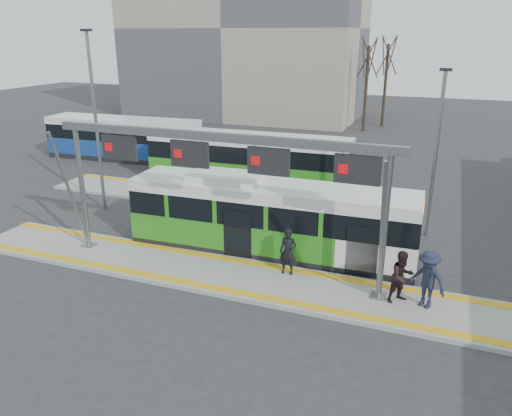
{
  "coord_description": "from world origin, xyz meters",
  "views": [
    {
      "loc": [
        7.02,
        -15.14,
        8.61
      ],
      "look_at": [
        0.0,
        3.0,
        1.75
      ],
      "focal_mm": 35.0,
      "sensor_mm": 36.0,
      "label": 1
    }
  ],
  "objects_px": {
    "passenger_a": "(288,252)",
    "hero_bus": "(270,219)",
    "passenger_c": "(427,279)",
    "passenger_b": "(402,277)",
    "gantry": "(218,163)"
  },
  "relations": [
    {
      "from": "gantry",
      "to": "passenger_c",
      "type": "bearing_deg",
      "value": -0.4
    },
    {
      "from": "passenger_a",
      "to": "hero_bus",
      "type": "bearing_deg",
      "value": 120.86
    },
    {
      "from": "hero_bus",
      "to": "passenger_c",
      "type": "distance_m",
      "value": 6.79
    },
    {
      "from": "passenger_b",
      "to": "passenger_c",
      "type": "bearing_deg",
      "value": -48.06
    },
    {
      "from": "hero_bus",
      "to": "passenger_a",
      "type": "height_order",
      "value": "hero_bus"
    },
    {
      "from": "passenger_b",
      "to": "passenger_c",
      "type": "height_order",
      "value": "passenger_c"
    },
    {
      "from": "passenger_a",
      "to": "passenger_b",
      "type": "relative_size",
      "value": 0.98
    },
    {
      "from": "passenger_b",
      "to": "passenger_a",
      "type": "bearing_deg",
      "value": 129.6
    },
    {
      "from": "gantry",
      "to": "passenger_b",
      "type": "bearing_deg",
      "value": 0.22
    },
    {
      "from": "hero_bus",
      "to": "passenger_c",
      "type": "xyz_separation_m",
      "value": [
        6.29,
        -2.55,
        -0.33
      ]
    },
    {
      "from": "gantry",
      "to": "passenger_a",
      "type": "bearing_deg",
      "value": 13.68
    },
    {
      "from": "passenger_b",
      "to": "hero_bus",
      "type": "bearing_deg",
      "value": 113.29
    },
    {
      "from": "passenger_b",
      "to": "passenger_c",
      "type": "relative_size",
      "value": 0.91
    },
    {
      "from": "hero_bus",
      "to": "gantry",
      "type": "bearing_deg",
      "value": -114.49
    },
    {
      "from": "passenger_c",
      "to": "passenger_a",
      "type": "bearing_deg",
      "value": -159.78
    }
  ]
}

